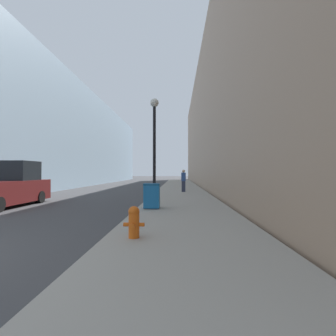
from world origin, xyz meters
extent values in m
cube|color=#9E998E|center=(5.95, 18.00, 0.07)|extent=(3.97, 60.00, 0.14)
cube|color=#849EB2|center=(-10.68, 26.00, 5.74)|extent=(12.00, 60.00, 11.49)
cube|color=#9E7F66|center=(14.04, 26.00, 7.16)|extent=(12.00, 60.00, 14.33)
cylinder|color=#D15614|center=(4.68, 2.37, 0.42)|extent=(0.25, 0.25, 0.55)
sphere|color=#D15614|center=(4.68, 2.37, 0.74)|extent=(0.26, 0.26, 0.26)
cylinder|color=#D15614|center=(4.68, 2.37, 0.82)|extent=(0.07, 0.07, 0.06)
cylinder|color=#D15614|center=(4.68, 2.18, 0.44)|extent=(0.11, 0.12, 0.11)
cylinder|color=#D15614|center=(4.50, 2.37, 0.44)|extent=(0.12, 0.09, 0.09)
cylinder|color=#D15614|center=(4.87, 2.37, 0.44)|extent=(0.12, 0.09, 0.09)
cube|color=#19609E|center=(4.61, 7.25, 0.64)|extent=(0.64, 0.61, 0.93)
cube|color=navy|center=(4.61, 7.25, 1.14)|extent=(0.66, 0.63, 0.08)
cylinder|color=black|center=(4.34, 7.51, 0.22)|extent=(0.05, 0.16, 0.16)
cylinder|color=black|center=(4.88, 7.51, 0.22)|extent=(0.05, 0.16, 0.16)
cylinder|color=black|center=(4.36, 11.17, 0.26)|extent=(0.32, 0.32, 0.25)
cylinder|color=black|center=(4.36, 11.17, 2.78)|extent=(0.17, 0.17, 5.28)
sphere|color=silver|center=(4.36, 11.17, 5.61)|extent=(0.49, 0.49, 0.49)
cube|color=#561919|center=(-2.63, 8.44, 0.71)|extent=(2.06, 5.30, 1.06)
cube|color=black|center=(-2.63, 9.37, 1.73)|extent=(1.89, 1.70, 0.98)
cylinder|color=black|center=(-3.58, 10.09, 0.32)|extent=(0.24, 0.64, 0.64)
cylinder|color=black|center=(-1.67, 10.09, 0.32)|extent=(0.24, 0.64, 0.64)
cube|color=#2D3347|center=(6.14, 16.46, 0.55)|extent=(0.29, 0.21, 0.82)
cube|color=#2D4C8C|center=(6.14, 16.46, 1.29)|extent=(0.34, 0.21, 0.65)
sphere|color=tan|center=(6.14, 16.46, 1.73)|extent=(0.22, 0.22, 0.22)
camera|label=1|loc=(5.70, -3.67, 1.66)|focal=28.00mm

